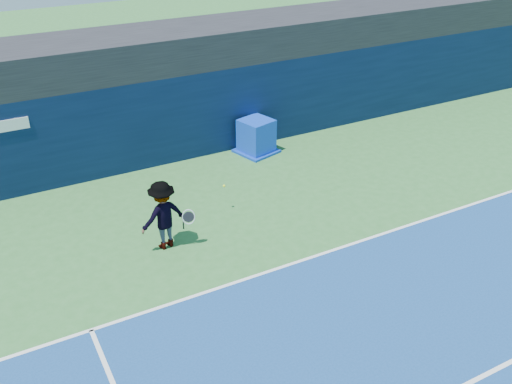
# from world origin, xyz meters

# --- Properties ---
(ground) EXTENTS (80.00, 80.00, 0.00)m
(ground) POSITION_xyz_m (0.00, 0.00, 0.00)
(ground) COLOR #327032
(ground) RESTS_ON ground
(baseline) EXTENTS (24.00, 0.10, 0.01)m
(baseline) POSITION_xyz_m (0.00, 3.00, 0.01)
(baseline) COLOR white
(baseline) RESTS_ON ground
(stadium_band) EXTENTS (36.00, 3.00, 1.20)m
(stadium_band) POSITION_xyz_m (0.00, 11.50, 3.60)
(stadium_band) COLOR black
(stadium_band) RESTS_ON back_wall_assembly
(back_wall_assembly) EXTENTS (36.00, 1.03, 3.00)m
(back_wall_assembly) POSITION_xyz_m (-0.00, 10.50, 1.50)
(back_wall_assembly) COLOR #091533
(back_wall_assembly) RESTS_ON ground
(equipment_cart) EXTENTS (1.58, 1.58, 1.23)m
(equipment_cart) POSITION_xyz_m (2.56, 9.42, 0.56)
(equipment_cart) COLOR #0D37C3
(equipment_cart) RESTS_ON ground
(tennis_player) EXTENTS (1.44, 0.92, 1.92)m
(tennis_player) POSITION_xyz_m (-2.41, 5.31, 0.96)
(tennis_player) COLOR white
(tennis_player) RESTS_ON ground
(tennis_ball) EXTENTS (0.07, 0.07, 0.07)m
(tennis_ball) POSITION_xyz_m (-0.20, 6.27, 0.81)
(tennis_ball) COLOR #EDFA1B
(tennis_ball) RESTS_ON ground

